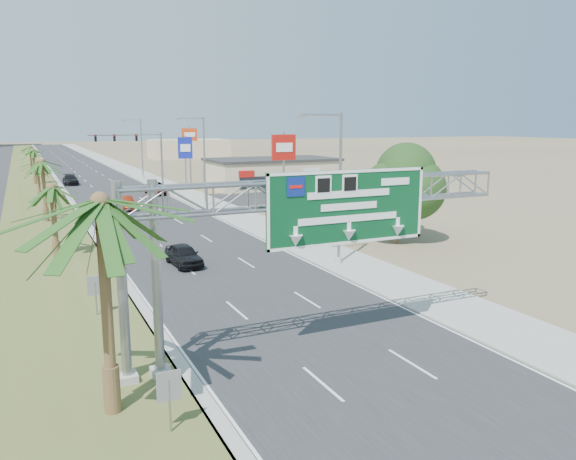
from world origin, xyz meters
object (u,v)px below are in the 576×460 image
(car_right_lane, at_px, (156,189))
(pole_sign_red_far, at_px, (190,140))
(car_left_lane, at_px, (184,255))
(car_mid_lane, at_px, (125,203))
(store_building, at_px, (272,174))
(pole_sign_red_near, at_px, (284,152))
(palm_near, at_px, (100,204))
(signal_mast, at_px, (148,155))
(car_far, at_px, (70,180))
(sign_gantry, at_px, (309,207))
(pole_sign_blue, at_px, (185,150))

(car_right_lane, bearing_deg, pole_sign_red_far, 50.49)
(car_left_lane, distance_m, pole_sign_red_far, 47.44)
(car_right_lane, bearing_deg, car_mid_lane, -110.16)
(car_left_lane, bearing_deg, store_building, 55.40)
(pole_sign_red_far, bearing_deg, pole_sign_red_near, -89.85)
(palm_near, xyz_separation_m, signal_mast, (14.37, 63.97, -2.08))
(car_right_lane, height_order, car_far, car_right_lane)
(car_left_lane, height_order, car_far, car_far)
(sign_gantry, xyz_separation_m, signal_mast, (6.23, 62.05, -1.21))
(sign_gantry, relative_size, car_left_lane, 4.02)
(car_left_lane, height_order, pole_sign_blue, pole_sign_blue)
(store_building, height_order, car_mid_lane, store_building)
(pole_sign_blue, bearing_deg, palm_near, -107.39)
(store_building, bearing_deg, car_left_lane, -121.02)
(store_building, height_order, car_right_lane, store_building)
(sign_gantry, height_order, car_left_lane, sign_gantry)
(palm_near, relative_size, car_right_lane, 1.49)
(signal_mast, relative_size, pole_sign_red_near, 1.21)
(sign_gantry, relative_size, pole_sign_blue, 2.21)
(palm_near, height_order, pole_sign_red_far, pole_sign_red_far)
(sign_gantry, bearing_deg, pole_sign_red_far, 78.69)
(sign_gantry, height_order, signal_mast, signal_mast)
(palm_near, distance_m, car_left_lane, 20.44)
(pole_sign_blue, bearing_deg, car_right_lane, -142.58)
(car_left_lane, bearing_deg, pole_sign_blue, 70.93)
(signal_mast, relative_size, car_mid_lane, 2.30)
(signal_mast, distance_m, car_far, 14.91)
(palm_near, relative_size, car_mid_lane, 1.87)
(palm_near, bearing_deg, pole_sign_red_near, 56.44)
(store_building, relative_size, pole_sign_red_far, 2.05)
(car_right_lane, bearing_deg, car_left_lane, -93.33)
(store_building, distance_m, pole_sign_red_far, 12.98)
(pole_sign_blue, xyz_separation_m, pole_sign_red_far, (1.34, 2.37, 1.37))
(car_left_lane, relative_size, pole_sign_red_near, 0.49)
(car_far, bearing_deg, palm_near, -92.65)
(palm_near, relative_size, signal_mast, 0.81)
(pole_sign_red_near, height_order, pole_sign_blue, pole_sign_red_near)
(pole_sign_red_near, bearing_deg, car_mid_lane, 132.09)
(store_building, relative_size, car_right_lane, 3.20)
(car_right_lane, relative_size, pole_sign_blue, 0.74)
(palm_near, xyz_separation_m, pole_sign_red_near, (20.48, 30.88, -0.31))
(signal_mast, height_order, pole_sign_blue, signal_mast)
(signal_mast, height_order, pole_sign_red_near, pole_sign_red_near)
(pole_sign_red_near, bearing_deg, car_left_lane, -136.07)
(store_building, xyz_separation_m, pole_sign_blue, (-12.15, 2.85, 3.58))
(sign_gantry, bearing_deg, pole_sign_blue, 79.51)
(palm_near, distance_m, signal_mast, 65.60)
(palm_near, xyz_separation_m, car_right_lane, (13.84, 56.86, -6.15))
(sign_gantry, relative_size, car_mid_lane, 3.75)
(car_mid_lane, xyz_separation_m, car_right_lane, (5.99, 11.99, 0.04))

